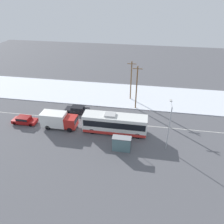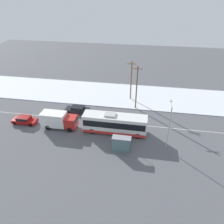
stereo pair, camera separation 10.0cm
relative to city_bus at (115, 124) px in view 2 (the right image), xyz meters
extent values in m
plane|color=#56565B|center=(1.45, 2.81, -1.69)|extent=(120.00, 120.00, 0.00)
cube|color=silver|center=(1.45, 14.38, -1.63)|extent=(80.00, 12.09, 0.12)
cube|color=silver|center=(1.45, 2.81, -1.69)|extent=(60.00, 0.12, 0.00)
cube|color=white|center=(0.00, 0.00, 0.06)|extent=(10.60, 2.55, 2.95)
cube|color=black|center=(0.00, 0.00, 0.41)|extent=(10.18, 2.57, 1.12)
cube|color=red|center=(0.00, 0.00, -1.15)|extent=(10.49, 2.57, 0.53)
cube|color=#B2B2B2|center=(-0.79, 0.00, 1.65)|extent=(1.80, 1.40, 0.24)
cylinder|color=black|center=(3.90, -1.14, -1.19)|extent=(1.00, 0.28, 1.00)
cylinder|color=black|center=(3.90, 1.13, -1.19)|extent=(1.00, 0.28, 1.00)
cylinder|color=black|center=(-3.70, -1.14, -1.19)|extent=(1.00, 0.28, 1.00)
cylinder|color=black|center=(-3.70, 1.13, -1.19)|extent=(1.00, 0.28, 1.00)
cube|color=silver|center=(-10.60, -0.29, -0.01)|extent=(4.20, 2.30, 2.38)
cube|color=red|center=(-7.55, -0.29, -0.27)|extent=(1.90, 2.19, 1.85)
cube|color=black|center=(-6.62, -0.29, 0.10)|extent=(0.06, 1.96, 0.82)
cylinder|color=black|center=(-7.55, -1.31, -1.24)|extent=(0.90, 0.26, 0.90)
cylinder|color=black|center=(-7.55, 0.73, -1.24)|extent=(0.90, 0.26, 0.90)
cylinder|color=black|center=(-11.44, -1.31, -1.24)|extent=(0.90, 0.26, 0.90)
cylinder|color=black|center=(-11.44, 0.73, -1.24)|extent=(0.90, 0.26, 0.90)
cube|color=black|center=(-8.27, 5.26, -1.16)|extent=(4.57, 1.80, 0.61)
cube|color=black|center=(-8.15, 5.26, -0.61)|extent=(2.38, 1.66, 0.48)
cube|color=black|center=(-8.15, 5.26, -0.60)|extent=(2.19, 1.69, 0.38)
cylinder|color=black|center=(-9.85, 4.47, -1.37)|extent=(0.64, 0.22, 0.64)
cylinder|color=black|center=(-9.85, 6.05, -1.37)|extent=(0.64, 0.22, 0.64)
cylinder|color=black|center=(-6.58, 4.47, -1.37)|extent=(0.64, 0.22, 0.64)
cylinder|color=black|center=(-6.58, 6.05, -1.37)|extent=(0.64, 0.22, 0.64)
cube|color=maroon|center=(-16.37, -0.10, -1.16)|extent=(4.35, 1.80, 0.61)
cube|color=maroon|center=(-16.48, -0.10, -0.59)|extent=(2.26, 1.66, 0.54)
cube|color=black|center=(-16.48, -0.10, -0.58)|extent=(2.08, 1.69, 0.43)
cylinder|color=black|center=(-14.89, -0.89, -1.37)|extent=(0.64, 0.22, 0.64)
cylinder|color=black|center=(-14.89, 0.69, -1.37)|extent=(0.64, 0.22, 0.64)
cylinder|color=black|center=(-17.94, -0.89, -1.37)|extent=(0.64, 0.22, 0.64)
cylinder|color=black|center=(-17.94, 0.69, -1.37)|extent=(0.64, 0.22, 0.64)
cylinder|color=#23232D|center=(1.58, -3.58, -1.28)|extent=(0.12, 0.12, 0.82)
cylinder|color=#23232D|center=(1.83, -3.58, -1.28)|extent=(0.12, 0.12, 0.82)
cube|color=maroon|center=(1.71, -3.58, -0.54)|extent=(0.43, 0.23, 0.68)
sphere|color=tan|center=(1.71, -3.58, -0.06)|extent=(0.28, 0.28, 0.28)
cylinder|color=maroon|center=(1.44, -3.58, -0.57)|extent=(0.11, 0.11, 0.64)
cylinder|color=maroon|center=(1.97, -3.58, -0.57)|extent=(0.11, 0.11, 0.64)
cube|color=gray|center=(1.74, -4.50, 0.68)|extent=(2.81, 1.20, 0.06)
cube|color=slate|center=(1.74, -5.08, -0.49)|extent=(2.70, 0.04, 2.16)
cylinder|color=#474C51|center=(0.38, -3.94, -0.52)|extent=(0.08, 0.08, 2.34)
cylinder|color=#474C51|center=(3.11, -3.94, -0.52)|extent=(0.08, 0.08, 2.34)
cylinder|color=#474C51|center=(0.38, -5.06, -0.52)|extent=(0.08, 0.08, 2.34)
cylinder|color=#474C51|center=(3.11, -5.06, -0.52)|extent=(0.08, 0.08, 2.34)
cylinder|color=#9EA3A8|center=(8.35, -3.03, 1.95)|extent=(0.14, 0.14, 7.29)
cylinder|color=#9EA3A8|center=(8.35, -1.81, 5.45)|extent=(0.10, 2.42, 0.10)
cube|color=silver|center=(8.35, -0.60, 5.38)|extent=(0.36, 0.60, 0.16)
cylinder|color=brown|center=(2.79, 8.86, 2.72)|extent=(0.24, 0.24, 8.82)
cube|color=brown|center=(2.79, 8.86, 6.63)|extent=(1.80, 0.12, 0.12)
cylinder|color=brown|center=(1.37, 12.77, 2.52)|extent=(0.24, 0.24, 8.42)
cube|color=brown|center=(1.37, 12.77, 6.23)|extent=(1.80, 0.12, 0.12)
camera|label=1|loc=(4.64, -29.95, 20.01)|focal=35.00mm
camera|label=2|loc=(4.74, -29.93, 20.01)|focal=35.00mm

